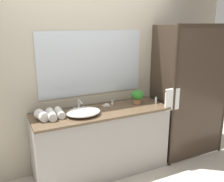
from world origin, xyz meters
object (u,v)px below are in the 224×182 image
(sink_basin, at_px, (83,112))
(faucet, at_px, (79,107))
(amenity_bottle_conditioner, at_px, (156,100))
(amenity_bottle_shampoo, at_px, (112,102))
(soap_dish, at_px, (106,105))
(potted_plant, at_px, (137,96))
(rolled_towel_near_edge, at_px, (42,116))
(rolled_towel_middle, at_px, (51,115))
(rolled_towel_far_edge, at_px, (60,113))

(sink_basin, distance_m, faucet, 0.17)
(amenity_bottle_conditioner, relative_size, amenity_bottle_shampoo, 1.03)
(soap_dish, bearing_deg, potted_plant, -10.85)
(faucet, xyz_separation_m, rolled_towel_near_edge, (-0.49, -0.11, 0.01))
(faucet, xyz_separation_m, soap_dish, (0.40, 0.04, -0.04))
(amenity_bottle_shampoo, bearing_deg, rolled_towel_middle, -170.35)
(soap_dish, bearing_deg, rolled_towel_middle, -169.51)
(sink_basin, height_order, amenity_bottle_conditioner, amenity_bottle_conditioner)
(soap_dish, height_order, rolled_towel_far_edge, rolled_towel_far_edge)
(rolled_towel_near_edge, relative_size, rolled_towel_middle, 0.75)
(faucet, distance_m, amenity_bottle_shampoo, 0.50)
(faucet, bearing_deg, soap_dish, 5.31)
(sink_basin, xyz_separation_m, faucet, (0.00, 0.17, 0.01))
(sink_basin, distance_m, rolled_towel_middle, 0.39)
(amenity_bottle_conditioner, height_order, rolled_towel_middle, same)
(rolled_towel_near_edge, height_order, rolled_towel_middle, rolled_towel_near_edge)
(rolled_towel_near_edge, xyz_separation_m, rolled_towel_far_edge, (0.22, 0.03, -0.01))
(rolled_towel_middle, bearing_deg, rolled_towel_near_edge, 179.52)
(amenity_bottle_shampoo, bearing_deg, sink_basin, -156.74)
(soap_dish, bearing_deg, rolled_towel_near_edge, -170.83)
(rolled_towel_far_edge, bearing_deg, rolled_towel_near_edge, -171.63)
(amenity_bottle_conditioner, distance_m, rolled_towel_middle, 1.47)
(faucet, height_order, rolled_towel_near_edge, faucet)
(soap_dish, xyz_separation_m, rolled_towel_middle, (-0.78, -0.15, 0.04))
(amenity_bottle_conditioner, distance_m, rolled_towel_far_edge, 1.36)
(sink_basin, relative_size, potted_plant, 2.21)
(potted_plant, xyz_separation_m, soap_dish, (-0.44, 0.08, -0.10))
(potted_plant, bearing_deg, amenity_bottle_conditioner, -26.91)
(sink_basin, relative_size, rolled_towel_middle, 1.75)
(rolled_towel_far_edge, bearing_deg, rolled_towel_middle, -163.17)
(rolled_towel_near_edge, bearing_deg, amenity_bottle_shampoo, 8.54)
(amenity_bottle_shampoo, relative_size, rolled_towel_middle, 0.39)
(amenity_bottle_conditioner, bearing_deg, potted_plant, 153.09)
(faucet, distance_m, potted_plant, 0.85)
(potted_plant, xyz_separation_m, rolled_towel_far_edge, (-1.12, -0.03, -0.07))
(faucet, relative_size, potted_plant, 0.88)
(sink_basin, bearing_deg, rolled_towel_near_edge, 172.48)
(rolled_towel_near_edge, xyz_separation_m, rolled_towel_middle, (0.11, -0.00, -0.01))
(faucet, height_order, soap_dish, faucet)
(rolled_towel_near_edge, bearing_deg, amenity_bottle_conditioner, -2.23)
(amenity_bottle_shampoo, distance_m, rolled_towel_near_edge, 1.00)
(amenity_bottle_shampoo, distance_m, rolled_towel_far_edge, 0.78)
(amenity_bottle_shampoo, xyz_separation_m, rolled_towel_near_edge, (-0.99, -0.15, 0.01))
(amenity_bottle_conditioner, bearing_deg, amenity_bottle_shampoo, 160.29)
(sink_basin, xyz_separation_m, rolled_towel_near_edge, (-0.49, 0.06, 0.01))
(faucet, height_order, rolled_towel_middle, faucet)
(potted_plant, bearing_deg, faucet, 176.77)
(amenity_bottle_conditioner, relative_size, rolled_towel_far_edge, 0.42)
(potted_plant, bearing_deg, sink_basin, -171.63)
(sink_basin, relative_size, rolled_towel_near_edge, 2.34)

